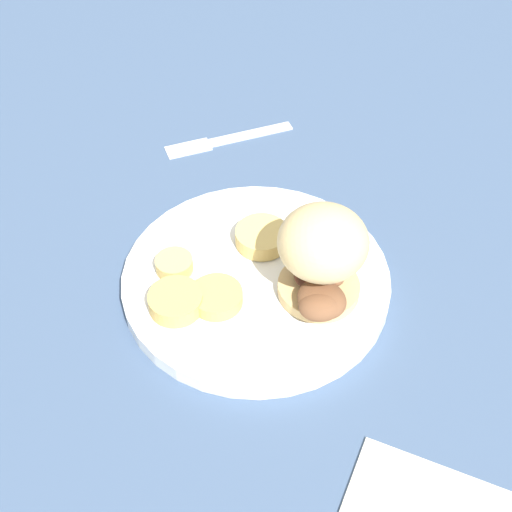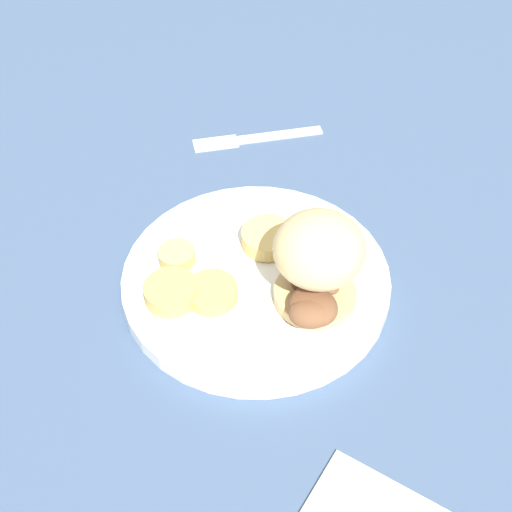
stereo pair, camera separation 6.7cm
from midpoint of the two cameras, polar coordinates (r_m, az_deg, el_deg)
ground_plane at (r=0.70m, az=2.73°, el=-2.56°), size 4.00×4.00×0.00m
dinner_plate at (r=0.69m, az=2.76°, el=-2.02°), size 0.26×0.26×0.02m
sandwich at (r=0.63m, az=7.96°, el=-0.75°), size 0.09×0.09×0.10m
potato_round_0 at (r=0.69m, az=-3.62°, el=-0.13°), size 0.04×0.04×0.01m
potato_round_1 at (r=0.71m, az=3.66°, el=1.33°), size 0.05×0.05×0.02m
potato_round_2 at (r=0.66m, az=-3.96°, el=-3.06°), size 0.05×0.05×0.02m
potato_round_3 at (r=0.66m, az=-0.67°, el=-3.09°), size 0.05×0.05×0.01m
fork at (r=0.87m, az=2.20°, el=9.34°), size 0.06×0.16×0.00m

